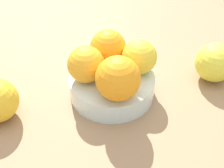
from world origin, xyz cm
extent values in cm
cube|color=#997551|center=(0.00, 0.00, -1.00)|extent=(110.00, 110.00, 2.00)
cylinder|color=silver|center=(0.00, 0.00, 0.34)|extent=(9.40, 9.40, 0.68)
cylinder|color=silver|center=(0.00, 0.00, 1.89)|extent=(15.17, 15.17, 3.79)
sphere|color=yellow|center=(4.75, -1.89, 6.87)|extent=(6.17, 6.17, 6.17)
sphere|color=#F9A823|center=(-3.43, 2.75, 6.96)|extent=(6.34, 6.34, 6.34)
sphere|color=orange|center=(2.59, 3.76, 7.02)|extent=(6.47, 6.47, 6.47)
sphere|color=orange|center=(-2.53, -4.04, 7.44)|extent=(7.30, 7.30, 7.30)
sphere|color=yellow|center=(17.00, -9.83, 3.68)|extent=(7.35, 7.35, 7.35)
camera|label=1|loc=(-30.70, -32.50, 40.50)|focal=53.05mm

